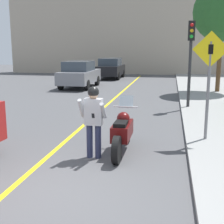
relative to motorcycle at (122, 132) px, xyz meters
The scene contains 10 objects.
ground_plane 2.70m from the motorcycle, 113.30° to the right, with size 80.00×80.00×0.00m, color #4C4C4F.
road_center_line 3.96m from the motorcycle, 114.87° to the left, with size 0.12×36.00×0.01m.
building_backdrop 23.79m from the motorcycle, 92.55° to the left, with size 28.00×1.20×7.27m.
motorcycle is the anchor object (origin of this frame).
person_biker 0.92m from the motorcycle, 137.93° to the right, with size 0.59×0.46×1.65m.
crossing_sign 2.69m from the motorcycle, 29.44° to the left, with size 0.91×0.08×2.79m.
traffic_light 6.48m from the motorcycle, 72.69° to the left, with size 0.26×0.30×3.42m.
street_tree 12.20m from the motorcycle, 71.47° to the left, with size 3.11×3.11×5.82m.
parked_car_grey 12.91m from the motorcycle, 111.04° to the left, with size 1.88×4.20×1.68m.
parked_car_black 18.83m from the motorcycle, 101.78° to the left, with size 1.88×4.20×1.68m.
Camera 1 is at (2.15, -4.71, 2.47)m, focal length 50.00 mm.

